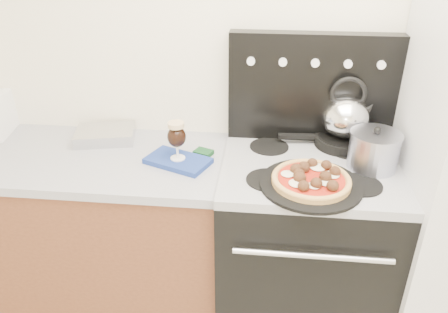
# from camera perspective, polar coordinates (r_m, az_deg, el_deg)

# --- Properties ---
(room_shell) EXTENTS (3.52, 3.01, 2.52)m
(room_shell) POSITION_cam_1_polar(r_m,az_deg,el_deg) (0.99, 11.92, -8.88)
(room_shell) COLOR beige
(room_shell) RESTS_ON ground
(base_cabinet) EXTENTS (1.45, 0.60, 0.86)m
(base_cabinet) POSITION_cam_1_polar(r_m,az_deg,el_deg) (2.38, -17.97, -9.71)
(base_cabinet) COLOR brown
(base_cabinet) RESTS_ON ground
(countertop) EXTENTS (1.48, 0.63, 0.04)m
(countertop) POSITION_cam_1_polar(r_m,az_deg,el_deg) (2.14, -19.72, -0.11)
(countertop) COLOR #A6A7B1
(countertop) RESTS_ON base_cabinet
(stove_body) EXTENTS (0.76, 0.65, 0.88)m
(stove_body) POSITION_cam_1_polar(r_m,az_deg,el_deg) (2.18, 10.07, -12.13)
(stove_body) COLOR black
(stove_body) RESTS_ON ground
(cooktop) EXTENTS (0.76, 0.65, 0.04)m
(cooktop) POSITION_cam_1_polar(r_m,az_deg,el_deg) (1.92, 11.20, -1.57)
(cooktop) COLOR #ADADB2
(cooktop) RESTS_ON stove_body
(backguard) EXTENTS (0.76, 0.08, 0.50)m
(backguard) POSITION_cam_1_polar(r_m,az_deg,el_deg) (2.06, 11.37, 8.76)
(backguard) COLOR black
(backguard) RESTS_ON cooktop
(foil_sheet) EXTENTS (0.31, 0.26, 0.06)m
(foil_sheet) POSITION_cam_1_polar(r_m,az_deg,el_deg) (2.21, -15.24, 2.78)
(foil_sheet) COLOR silver
(foil_sheet) RESTS_ON countertop
(oven_mitt) EXTENTS (0.31, 0.25, 0.02)m
(oven_mitt) POSITION_cam_1_polar(r_m,az_deg,el_deg) (1.93, -6.03, -0.57)
(oven_mitt) COLOR navy
(oven_mitt) RESTS_ON countertop
(beer_glass) EXTENTS (0.10, 0.10, 0.18)m
(beer_glass) POSITION_cam_1_polar(r_m,az_deg,el_deg) (1.89, -6.18, 2.08)
(beer_glass) COLOR black
(beer_glass) RESTS_ON oven_mitt
(pizza_pan) EXTENTS (0.46, 0.46, 0.01)m
(pizza_pan) POSITION_cam_1_polar(r_m,az_deg,el_deg) (1.76, 11.25, -3.60)
(pizza_pan) COLOR black
(pizza_pan) RESTS_ON cooktop
(pizza) EXTENTS (0.38, 0.38, 0.04)m
(pizza) POSITION_cam_1_polar(r_m,az_deg,el_deg) (1.74, 11.33, -2.80)
(pizza) COLOR #F0A25E
(pizza) RESTS_ON pizza_pan
(skillet) EXTENTS (0.26, 0.26, 0.04)m
(skillet) POSITION_cam_1_polar(r_m,az_deg,el_deg) (2.10, 15.12, 1.95)
(skillet) COLOR black
(skillet) RESTS_ON cooktop
(tea_kettle) EXTENTS (0.27, 0.27, 0.24)m
(tea_kettle) POSITION_cam_1_polar(r_m,az_deg,el_deg) (2.05, 15.61, 5.53)
(tea_kettle) COLOR silver
(tea_kettle) RESTS_ON skillet
(stock_pot) EXTENTS (0.26, 0.26, 0.15)m
(stock_pot) POSITION_cam_1_polar(r_m,az_deg,el_deg) (1.93, 18.95, 0.62)
(stock_pot) COLOR #ADAFC2
(stock_pot) RESTS_ON cooktop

